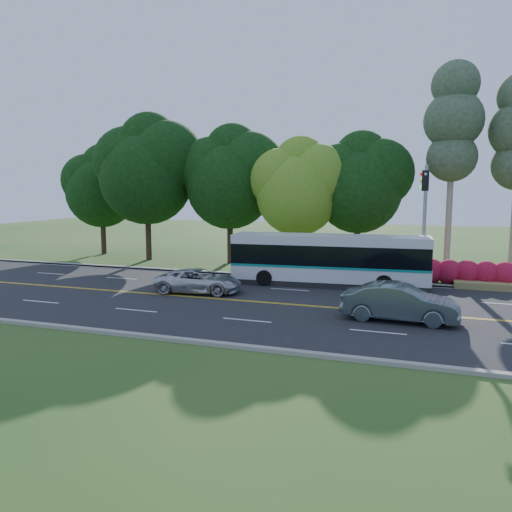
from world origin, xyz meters
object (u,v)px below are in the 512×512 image
(traffic_signal, at_px, (425,207))
(transit_bus, at_px, (329,261))
(suv, at_px, (199,281))
(sedan, at_px, (400,303))

(traffic_signal, height_order, transit_bus, traffic_signal)
(traffic_signal, xyz_separation_m, transit_bus, (-5.18, 0.08, -3.19))
(traffic_signal, xyz_separation_m, suv, (-11.45, -4.29, -4.00))
(traffic_signal, bearing_deg, suv, -159.46)
(transit_bus, height_order, suv, transit_bus)
(transit_bus, bearing_deg, sedan, -61.96)
(traffic_signal, bearing_deg, transit_bus, 179.13)
(sedan, bearing_deg, traffic_signal, -3.91)
(traffic_signal, height_order, sedan, traffic_signal)
(suv, bearing_deg, traffic_signal, -76.86)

